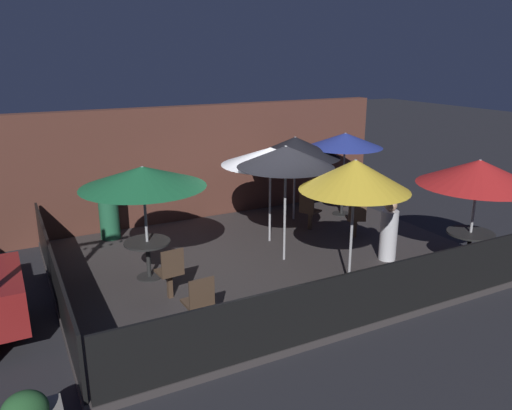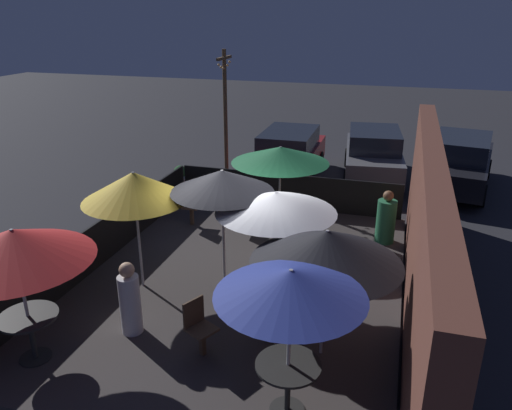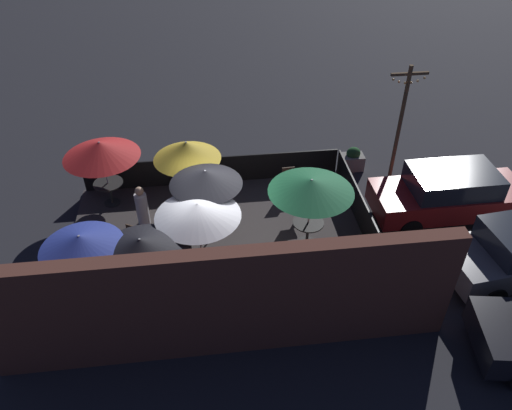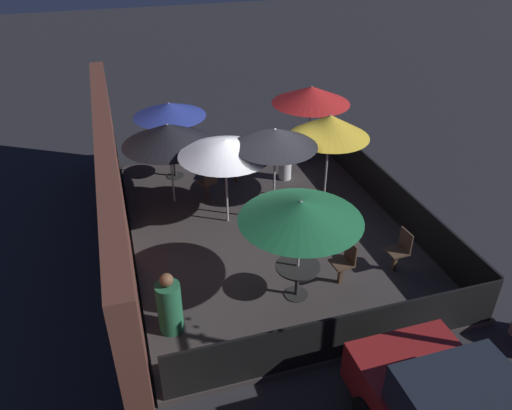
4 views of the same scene
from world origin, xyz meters
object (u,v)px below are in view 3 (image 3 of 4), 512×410
at_px(patio_umbrella_6, 197,210).
at_px(planter_box, 353,159).
at_px(patio_chair_0, 155,263).
at_px(patio_umbrella_1, 101,149).
at_px(patron_0, 337,294).
at_px(patio_umbrella_3, 187,150).
at_px(patio_chair_3, 132,240).
at_px(patron_1, 142,207).
at_px(patio_umbrella_5, 141,247).
at_px(light_post, 400,124).
at_px(patio_umbrella_4, 206,177).
at_px(dining_table_2, 93,284).
at_px(patio_chair_1, 297,205).
at_px(patio_umbrella_0, 311,186).
at_px(dining_table_0, 308,226).
at_px(patio_chair_2, 289,181).
at_px(parked_car_0, 449,193).
at_px(dining_table_1, 109,187).
at_px(patio_umbrella_2, 80,242).

xyz_separation_m(patio_umbrella_6, planter_box, (-5.27, -4.30, -1.70)).
bearing_deg(patio_chair_0, patio_umbrella_1, -89.90).
height_order(patio_chair_0, patron_0, patron_0).
xyz_separation_m(patio_umbrella_3, patio_chair_3, (1.61, 1.87, -1.55)).
bearing_deg(patron_1, patio_umbrella_5, 54.51).
bearing_deg(light_post, patron_1, 8.03).
relative_size(patio_umbrella_3, planter_box, 2.80).
bearing_deg(light_post, patron_0, 58.74).
xyz_separation_m(patio_umbrella_4, dining_table_2, (2.89, 1.93, -1.54)).
height_order(patio_umbrella_3, light_post, light_post).
relative_size(patio_umbrella_3, patio_chair_1, 2.46).
distance_m(patio_umbrella_0, planter_box, 4.65).
bearing_deg(patio_chair_1, patio_umbrella_1, -110.17).
relative_size(patio_umbrella_1, patron_0, 1.77).
xyz_separation_m(dining_table_2, patio_chair_3, (-0.80, -1.60, -0.11)).
relative_size(patio_umbrella_5, dining_table_0, 2.63).
bearing_deg(patio_umbrella_5, patio_chair_3, -73.76).
height_order(patio_umbrella_1, dining_table_2, patio_umbrella_1).
bearing_deg(planter_box, patio_umbrella_0, 57.58).
relative_size(patio_umbrella_3, patron_0, 1.85).
bearing_deg(patron_0, patio_chair_2, 156.21).
bearing_deg(patio_umbrella_0, patio_umbrella_1, -23.80).
bearing_deg(parked_car_0, light_post, -55.98).
bearing_deg(patio_chair_0, dining_table_0, 167.63).
xyz_separation_m(patio_umbrella_1, patio_chair_0, (-1.50, 3.34, -1.45)).
distance_m(patio_umbrella_3, patio_umbrella_4, 1.61).
distance_m(patio_chair_1, light_post, 3.98).
distance_m(dining_table_0, dining_table_1, 6.16).
bearing_deg(patio_umbrella_5, dining_table_0, -157.72).
relative_size(patio_umbrella_5, dining_table_1, 2.55).
bearing_deg(light_post, patio_umbrella_4, 19.21).
distance_m(patio_chair_0, patio_chair_3, 1.15).
bearing_deg(patio_umbrella_0, patio_chair_0, 11.73).
height_order(patio_umbrella_3, patron_0, patio_umbrella_3).
bearing_deg(dining_table_2, patio_umbrella_2, 180.00).
height_order(patio_umbrella_5, light_post, light_post).
relative_size(patio_umbrella_0, patio_umbrella_4, 0.96).
relative_size(patio_umbrella_0, patio_umbrella_2, 1.06).
xyz_separation_m(patio_umbrella_1, patio_umbrella_4, (-2.94, 2.06, 0.20)).
height_order(patio_umbrella_6, planter_box, patio_umbrella_6).
distance_m(patio_umbrella_1, dining_table_0, 6.31).
bearing_deg(dining_table_1, patio_umbrella_2, 90.68).
xyz_separation_m(patio_chair_2, planter_box, (-2.45, -1.36, -0.27)).
bearing_deg(parked_car_0, patron_0, 37.51).
relative_size(patio_chair_2, patron_0, 0.75).
bearing_deg(patio_chair_2, light_post, 89.98).
relative_size(patio_chair_1, planter_box, 1.14).
xyz_separation_m(patio_chair_3, patron_1, (-0.20, -1.30, 0.10)).
bearing_deg(dining_table_0, light_post, -142.31).
bearing_deg(patio_umbrella_2, patio_umbrella_1, -89.32).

